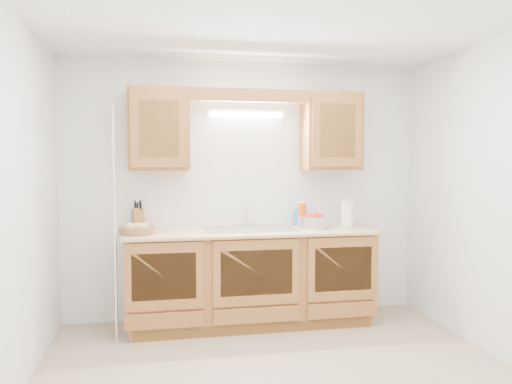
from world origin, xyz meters
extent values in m
plane|color=tan|center=(0.00, 0.00, 0.00)|extent=(3.50, 3.50, 0.00)
plane|color=white|center=(0.00, 0.00, 2.50)|extent=(3.50, 3.50, 0.00)
cube|color=silver|center=(0.00, 1.50, 1.25)|extent=(3.50, 0.02, 2.50)
cube|color=silver|center=(0.00, -1.50, 1.25)|extent=(3.50, 0.02, 2.50)
cube|color=silver|center=(-1.75, 0.00, 1.25)|extent=(0.02, 3.00, 2.50)
cube|color=silver|center=(1.75, 0.00, 1.25)|extent=(0.02, 3.00, 2.50)
cube|color=#93582B|center=(0.00, 1.20, 0.44)|extent=(2.20, 0.60, 0.86)
cube|color=tan|center=(0.00, 1.19, 0.88)|extent=(2.30, 0.63, 0.04)
cube|color=#93582B|center=(-0.83, 1.33, 1.83)|extent=(0.55, 0.33, 0.75)
cube|color=#93582B|center=(0.83, 1.33, 1.83)|extent=(0.55, 0.33, 0.75)
cube|color=#93582B|center=(0.00, 1.19, 2.14)|extent=(2.20, 0.05, 0.12)
cylinder|color=white|center=(0.00, 1.40, 1.98)|extent=(0.70, 0.05, 0.05)
cube|color=white|center=(0.00, 1.43, 2.01)|extent=(0.76, 0.06, 0.05)
cube|color=#9E9EA3|center=(0.00, 1.21, 0.90)|extent=(0.84, 0.46, 0.01)
cube|color=#9E9EA3|center=(-0.21, 1.21, 0.82)|extent=(0.39, 0.40, 0.16)
cube|color=#9E9EA3|center=(0.21, 1.21, 0.82)|extent=(0.39, 0.40, 0.16)
cylinder|color=silver|center=(0.00, 1.41, 0.92)|extent=(0.06, 0.06, 0.04)
cylinder|color=silver|center=(0.00, 1.41, 1.00)|extent=(0.02, 0.02, 0.16)
cylinder|color=silver|center=(0.00, 1.35, 1.09)|extent=(0.02, 0.12, 0.02)
cylinder|color=white|center=(0.12, 1.41, 0.96)|extent=(0.03, 0.03, 0.12)
cylinder|color=silver|center=(-1.20, 0.94, 1.00)|extent=(0.03, 0.03, 2.00)
cube|color=white|center=(0.95, 1.49, 1.15)|extent=(0.08, 0.01, 0.12)
cylinder|color=olive|center=(-1.03, 1.11, 0.93)|extent=(0.32, 0.32, 0.06)
sphere|color=#D8C67F|center=(-1.08, 1.07, 0.96)|extent=(0.08, 0.08, 0.08)
sphere|color=#D8C67F|center=(-0.99, 1.07, 0.96)|extent=(0.08, 0.08, 0.08)
sphere|color=tan|center=(-0.95, 1.14, 0.96)|extent=(0.07, 0.07, 0.07)
sphere|color=#B02914|center=(-1.05, 1.16, 0.96)|extent=(0.07, 0.07, 0.07)
sphere|color=#72A53F|center=(-1.12, 1.13, 0.96)|extent=(0.07, 0.07, 0.07)
sphere|color=#D8C67F|center=(-1.03, 1.10, 0.96)|extent=(0.08, 0.08, 0.08)
sphere|color=#B02914|center=(-1.00, 1.19, 0.96)|extent=(0.07, 0.07, 0.07)
cube|color=#93582B|center=(-1.03, 1.40, 1.00)|extent=(0.14, 0.18, 0.21)
cylinder|color=black|center=(-1.06, 1.38, 1.11)|extent=(0.02, 0.04, 0.08)
cylinder|color=black|center=(-1.03, 1.38, 1.11)|extent=(0.02, 0.04, 0.08)
cylinder|color=black|center=(-1.00, 1.38, 1.12)|extent=(0.02, 0.04, 0.08)
cylinder|color=black|center=(-1.05, 1.42, 1.12)|extent=(0.02, 0.04, 0.08)
cylinder|color=black|center=(-1.01, 1.42, 1.12)|extent=(0.02, 0.04, 0.08)
cylinder|color=black|center=(-1.06, 1.44, 1.13)|extent=(0.02, 0.04, 0.08)
cylinder|color=black|center=(-1.00, 1.44, 1.13)|extent=(0.02, 0.04, 0.08)
cylinder|color=#DC560C|center=(0.54, 1.35, 1.01)|extent=(0.10, 0.10, 0.23)
cylinder|color=white|center=(0.54, 1.35, 1.13)|extent=(0.08, 0.08, 0.01)
imported|color=blue|center=(0.54, 1.42, 1.01)|extent=(0.13, 0.13, 0.22)
cube|color=#CC333F|center=(0.54, 1.44, 0.90)|extent=(0.13, 0.10, 0.01)
cube|color=green|center=(0.54, 1.44, 0.91)|extent=(0.13, 0.10, 0.02)
cylinder|color=silver|center=(0.96, 1.21, 0.91)|extent=(0.14, 0.14, 0.01)
cylinder|color=silver|center=(0.96, 1.21, 1.04)|extent=(0.02, 0.02, 0.29)
cylinder|color=white|center=(0.96, 1.21, 1.03)|extent=(0.14, 0.14, 0.24)
sphere|color=silver|center=(0.96, 1.21, 1.19)|extent=(0.02, 0.02, 0.02)
cylinder|color=silver|center=(0.60, 1.19, 0.96)|extent=(0.35, 0.35, 0.11)
sphere|color=#B02914|center=(0.57, 1.19, 1.01)|extent=(0.08, 0.08, 0.08)
sphere|color=#B02914|center=(0.64, 1.21, 1.01)|extent=(0.08, 0.08, 0.08)
sphere|color=#B02914|center=(0.60, 1.15, 1.01)|extent=(0.08, 0.08, 0.08)
sphere|color=#B02914|center=(0.65, 1.17, 1.01)|extent=(0.08, 0.08, 0.08)
camera|label=1|loc=(-0.82, -3.35, 1.54)|focal=35.00mm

